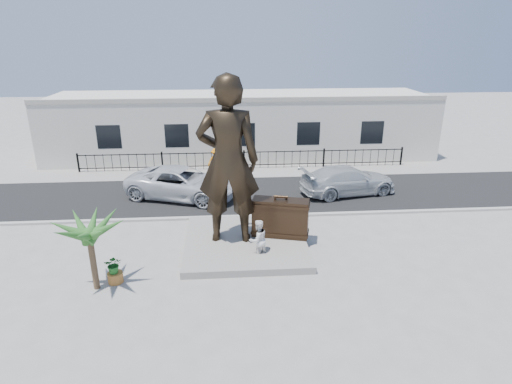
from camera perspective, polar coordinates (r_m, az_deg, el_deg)
ground at (r=17.55m, az=0.50°, el=-9.35°), size 100.00×100.00×0.00m
street at (r=24.80m, az=-1.05°, el=-0.14°), size 40.00×7.00×0.01m
curb at (r=21.54m, az=-0.50°, el=-3.27°), size 40.00×0.25×0.12m
far_sidewalk at (r=28.57m, az=-1.51°, el=2.69°), size 40.00×2.50×0.02m
plinth at (r=18.77m, az=-1.42°, el=-6.74°), size 5.20×5.20×0.30m
fence at (r=29.16m, az=-1.60°, el=4.27°), size 22.00×0.10×1.20m
building at (r=32.86m, az=-2.00°, el=8.99°), size 28.00×7.00×4.40m
statue at (r=17.53m, az=-3.75°, el=4.15°), size 2.67×1.85×7.04m
suitcase at (r=18.71m, az=3.27°, el=-3.45°), size 2.54×1.35×1.71m
tourist at (r=17.45m, az=0.28°, el=-6.36°), size 1.04×0.97×1.71m
car_white at (r=24.22m, az=-9.85°, el=1.21°), size 6.75×4.70×1.71m
car_silver at (r=25.05m, az=12.18°, el=1.57°), size 5.87×3.34×1.60m
worker at (r=28.25m, az=-5.39°, el=4.18°), size 1.20×0.87×1.66m
palm_tree at (r=16.98m, az=-20.42°, el=-11.90°), size 1.80×1.80×3.20m
planter at (r=17.01m, az=-18.23°, el=-10.76°), size 0.56×0.56×0.40m
shrub at (r=16.75m, az=-18.44°, el=-9.16°), size 0.67×0.59×0.69m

